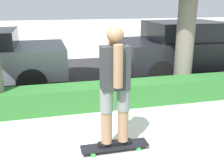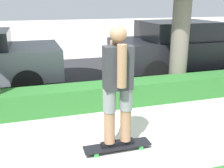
# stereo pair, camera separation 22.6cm
# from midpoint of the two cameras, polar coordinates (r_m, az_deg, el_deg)

# --- Properties ---
(ground_plane) EXTENTS (60.00, 60.00, 0.00)m
(ground_plane) POSITION_cam_midpoint_polar(r_m,az_deg,el_deg) (4.40, 2.06, -12.48)
(ground_plane) COLOR beige
(street_asphalt) EXTENTS (12.86, 5.00, 0.01)m
(street_asphalt) POSITION_cam_midpoint_polar(r_m,az_deg,el_deg) (8.20, -7.36, 1.88)
(street_asphalt) COLOR #2D2D30
(street_asphalt) RESTS_ON ground_plane
(hedge_row) EXTENTS (12.86, 0.60, 0.51)m
(hedge_row) POSITION_cam_midpoint_polar(r_m,az_deg,el_deg) (5.69, -3.07, -2.47)
(hedge_row) COLOR #2D702D
(hedge_row) RESTS_ON ground_plane
(skateboard) EXTENTS (1.05, 0.24, 0.09)m
(skateboard) POSITION_cam_midpoint_polar(r_m,az_deg,el_deg) (4.14, -0.41, -13.34)
(skateboard) COLOR black
(skateboard) RESTS_ON ground_plane
(skater_person) EXTENTS (0.52, 0.47, 1.81)m
(skater_person) POSITION_cam_midpoint_polar(r_m,az_deg,el_deg) (3.73, -0.45, -0.30)
(skater_person) COLOR black
(skater_person) RESTS_ON skateboard
(parked_car_middle) EXTENTS (4.07, 2.05, 1.65)m
(parked_car_middle) POSITION_cam_midpoint_polar(r_m,az_deg,el_deg) (8.24, 13.71, 7.78)
(parked_car_middle) COLOR black
(parked_car_middle) RESTS_ON ground_plane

